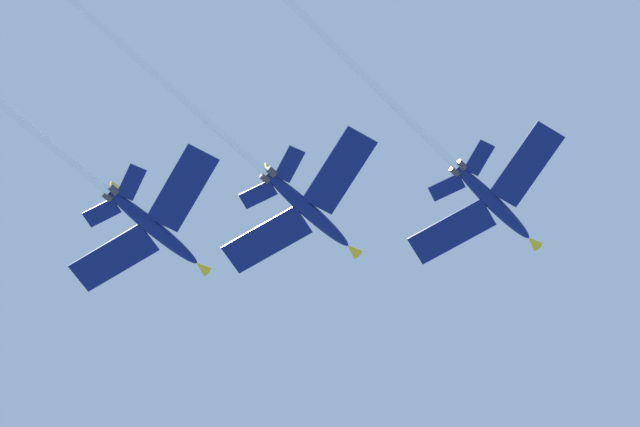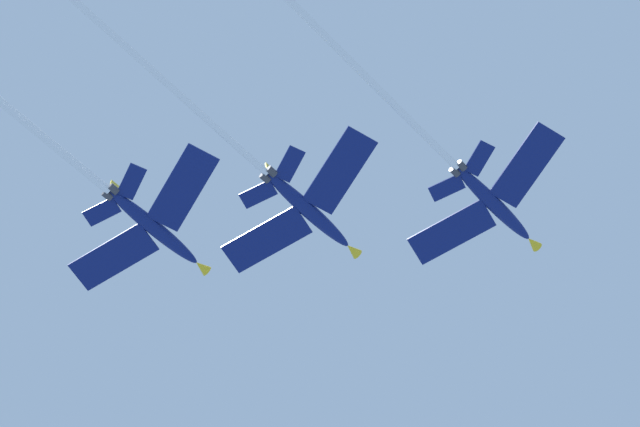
{
  "view_description": "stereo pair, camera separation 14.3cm",
  "coord_description": "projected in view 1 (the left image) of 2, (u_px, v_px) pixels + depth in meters",
  "views": [
    {
      "loc": [
        -48.61,
        -0.77,
        1.52
      ],
      "look_at": [
        -12.38,
        -1.42,
        111.27
      ],
      "focal_mm": 62.43,
      "sensor_mm": 36.0,
      "label": 1
    },
    {
      "loc": [
        -48.61,
        -0.63,
        1.52
      ],
      "look_at": [
        -12.38,
        -1.42,
        111.27
      ],
      "focal_mm": 62.43,
      "sensor_mm": 36.0,
      "label": 2
    }
  ],
  "objects": [
    {
      "name": "jet_lead",
      "position": [
        438.0,
        149.0,
        114.51
      ],
      "size": [
        38.79,
        39.22,
        9.0
      ],
      "color": "navy"
    },
    {
      "name": "jet_third",
      "position": [
        64.0,
        155.0,
        110.43
      ],
      "size": [
        42.41,
        43.67,
        9.53
      ],
      "color": "navy"
    },
    {
      "name": "jet_second",
      "position": [
        244.0,
        153.0,
        111.28
      ],
      "size": [
        41.97,
        42.66,
        9.95
      ],
      "color": "navy"
    }
  ]
}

